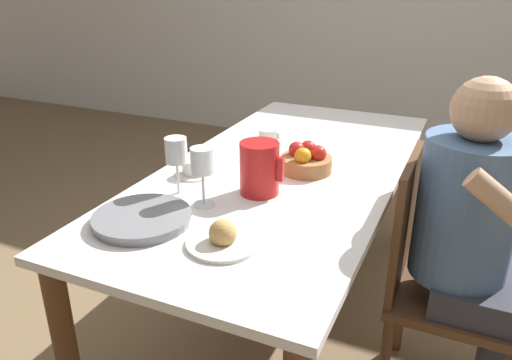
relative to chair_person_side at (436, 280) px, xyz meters
name	(u,v)px	position (x,y,z in m)	size (l,w,h in m)	color
ground_plane	(281,319)	(-0.62, 0.16, -0.49)	(20.00, 20.00, 0.00)	#7F6647
dining_table	(284,190)	(-0.62, 0.16, 0.16)	(0.86, 1.84, 0.74)	white
chair_person_side	(436,280)	(0.00, 0.00, 0.00)	(0.42, 0.42, 0.91)	#51331E
person_seated	(474,232)	(0.09, -0.02, 0.22)	(0.39, 0.41, 1.19)	#33333D
red_pitcher	(259,168)	(-0.61, -0.11, 0.35)	(0.16, 0.14, 0.18)	red
wine_glass_water	(176,153)	(-0.85, -0.23, 0.41)	(0.07, 0.07, 0.20)	white
wine_glass_juice	(202,164)	(-0.73, -0.27, 0.40)	(0.07, 0.07, 0.20)	white
teacup_near_person	(194,169)	(-0.90, -0.06, 0.28)	(0.14, 0.14, 0.06)	silver
teacup_across	(268,137)	(-0.79, 0.40, 0.28)	(0.14, 0.14, 0.06)	silver
serving_tray	(142,219)	(-0.84, -0.46, 0.27)	(0.30, 0.30, 0.03)	gray
bread_plate	(223,238)	(-0.56, -0.47, 0.28)	(0.21, 0.21, 0.08)	silver
fruit_bowl	(306,160)	(-0.53, 0.15, 0.30)	(0.20, 0.20, 0.11)	#9E6B3D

